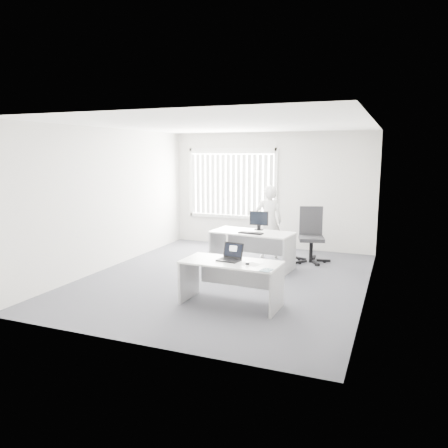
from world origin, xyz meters
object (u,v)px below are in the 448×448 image
at_px(desk_near, 231,274).
at_px(desk_far, 252,242).
at_px(monitor, 259,221).
at_px(office_chair, 311,245).
at_px(person, 269,222).
at_px(laptop, 229,253).

height_order(desk_near, desk_far, desk_far).
bearing_deg(monitor, desk_near, -86.12).
xyz_separation_m(office_chair, monitor, (-0.96, -0.68, 0.57)).
bearing_deg(desk_far, monitor, 81.90).
bearing_deg(person, desk_far, 63.51).
xyz_separation_m(desk_far, office_chair, (1.02, 0.92, -0.17)).
bearing_deg(desk_far, office_chair, 48.02).
bearing_deg(laptop, desk_near, -12.84).
xyz_separation_m(desk_far, laptop, (0.35, -2.19, 0.28)).
height_order(desk_far, monitor, monitor).
xyz_separation_m(laptop, monitor, (-0.28, 2.44, 0.12)).
height_order(desk_far, laptop, laptop).
bearing_deg(monitor, laptop, -87.10).
relative_size(office_chair, laptop, 3.53).
relative_size(person, laptop, 4.84).
relative_size(laptop, monitor, 0.86).
bearing_deg(laptop, monitor, 105.06).
relative_size(office_chair, person, 0.73).
relative_size(desk_near, person, 0.94).
xyz_separation_m(person, laptop, (0.27, -3.13, 0.01)).
bearing_deg(desk_near, laptop, 160.74).
bearing_deg(person, monitor, 66.95).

